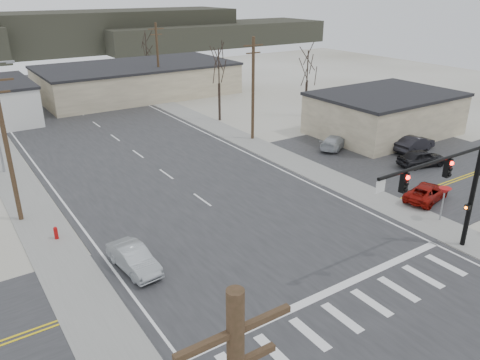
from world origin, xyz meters
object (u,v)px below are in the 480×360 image
object	(u,v)px
car_far_b	(7,88)
car_parked_dark_a	(422,158)
traffic_signal_mast	(457,180)
sedan_crossing	(134,259)
car_far_a	(73,94)
car_parked_dark_b	(415,144)
car_parked_silver	(335,142)
fire_hydrant	(56,233)
car_parked_red	(427,193)

from	to	relation	value
car_far_b	car_parked_dark_a	size ratio (longest dim) A/B	1.03
traffic_signal_mast	sedan_crossing	world-z (taller)	traffic_signal_mast
car_far_a	car_parked_dark_a	distance (m)	45.68
car_parked_dark_b	car_far_a	bearing A→B (deg)	23.20
car_far_b	car_parked_silver	world-z (taller)	car_far_b
traffic_signal_mast	car_far_a	bearing A→B (deg)	97.28
fire_hydrant	car_parked_dark_b	world-z (taller)	car_parked_dark_b
sedan_crossing	car_parked_silver	size ratio (longest dim) A/B	0.95
traffic_signal_mast	car_parked_red	distance (m)	8.61
car_parked_dark_a	car_parked_dark_b	distance (m)	3.98
car_far_a	car_parked_red	world-z (taller)	car_far_a
car_parked_red	fire_hydrant	bearing A→B (deg)	56.35
traffic_signal_mast	car_parked_red	xyz separation A→B (m)	(5.53, 5.20, -4.05)
car_parked_dark_a	car_parked_silver	bearing A→B (deg)	35.52
car_far_b	car_parked_red	bearing A→B (deg)	-74.65
car_parked_dark_b	car_parked_red	bearing A→B (deg)	126.93
car_parked_silver	car_parked_dark_a	bearing A→B (deg)	174.36
car_far_a	car_far_b	size ratio (longest dim) A/B	1.36
car_far_a	car_far_b	distance (m)	11.97
car_far_a	car_parked_silver	world-z (taller)	car_far_a
car_far_b	car_parked_dark_b	world-z (taller)	car_far_b
fire_hydrant	car_parked_dark_a	size ratio (longest dim) A/B	0.20
sedan_crossing	car_parked_red	bearing A→B (deg)	-14.66
fire_hydrant	car_parked_red	world-z (taller)	car_parked_red
car_far_a	car_parked_dark_b	xyz separation A→B (m)	(20.56, -39.26, -0.14)
car_parked_dark_a	car_parked_red	bearing A→B (deg)	144.49
car_parked_dark_b	sedan_crossing	bearing A→B (deg)	93.68
car_parked_red	car_parked_silver	xyz separation A→B (m)	(2.80, 12.17, 0.03)
sedan_crossing	car_parked_dark_b	bearing A→B (deg)	2.18
fire_hydrant	car_far_b	xyz separation A→B (m)	(4.89, 47.65, 0.34)
car_parked_red	car_parked_dark_a	bearing A→B (deg)	-63.63
car_far_a	car_parked_dark_a	world-z (taller)	car_far_a
fire_hydrant	car_parked_red	size ratio (longest dim) A/B	0.21
traffic_signal_mast	car_far_a	distance (m)	52.41
car_parked_dark_a	car_parked_silver	distance (m)	8.11
sedan_crossing	car_parked_dark_a	size ratio (longest dim) A/B	0.95
sedan_crossing	traffic_signal_mast	bearing A→B (deg)	-34.60
fire_hydrant	car_far_a	distance (m)	39.36
car_far_a	car_parked_silver	distance (m)	37.59
car_far_a	sedan_crossing	bearing A→B (deg)	69.30
sedan_crossing	car_parked_red	world-z (taller)	sedan_crossing
fire_hydrant	car_parked_silver	world-z (taller)	car_parked_silver
fire_hydrant	car_parked_dark_b	size ratio (longest dim) A/B	0.19
traffic_signal_mast	sedan_crossing	xyz separation A→B (m)	(-15.39, 8.42, -3.96)
sedan_crossing	car_far_a	bearing A→B (deg)	72.65
traffic_signal_mast	car_parked_dark_a	world-z (taller)	traffic_signal_mast
car_far_b	car_parked_red	xyz separation A→B (m)	(18.73, -56.65, -0.17)
car_parked_red	car_parked_dark_a	xyz separation A→B (m)	(5.60, 4.56, 0.14)
car_parked_silver	sedan_crossing	bearing A→B (deg)	84.83
fire_hydrant	car_parked_dark_b	bearing A→B (deg)	-2.87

